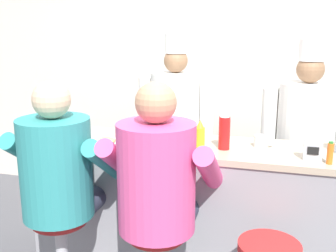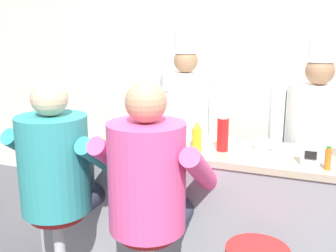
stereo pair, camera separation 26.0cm
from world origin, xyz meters
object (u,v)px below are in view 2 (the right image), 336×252
at_px(hot_sauce_bottle_orange, 328,158).
at_px(cup_stack_steel, 161,117).
at_px(diner_seated_teal, 58,169).
at_px(cook_in_whites_far, 313,144).
at_px(napkin_dispenser_chrome, 311,154).
at_px(cook_in_whites_near, 185,124).
at_px(breakfast_plate, 108,141).
at_px(coffee_mug_tan, 132,129).
at_px(cereal_bowl, 186,141).
at_px(diner_seated_pink, 150,181).
at_px(ketchup_bottle_red, 223,131).
at_px(mustard_bottle_yellow, 197,138).
at_px(coffee_mug_white, 262,144).

height_order(hot_sauce_bottle_orange, cup_stack_steel, cup_stack_steel).
bearing_deg(cup_stack_steel, diner_seated_teal, -137.22).
bearing_deg(cook_in_whites_far, napkin_dispenser_chrome, -90.01).
height_order(cup_stack_steel, cook_in_whites_near, cook_in_whites_near).
xyz_separation_m(hot_sauce_bottle_orange, cook_in_whites_far, (-0.09, 0.75, -0.13)).
relative_size(breakfast_plate, coffee_mug_tan, 2.17).
relative_size(cereal_bowl, napkin_dispenser_chrome, 1.17).
bearing_deg(diner_seated_pink, hot_sauce_bottle_orange, 19.42).
bearing_deg(cup_stack_steel, ketchup_bottle_red, -1.31).
bearing_deg(mustard_bottle_yellow, coffee_mug_tan, 157.52).
relative_size(cereal_bowl, cup_stack_steel, 0.41).
bearing_deg(coffee_mug_tan, diner_seated_pink, -55.52).
bearing_deg(ketchup_bottle_red, mustard_bottle_yellow, -141.72).
xyz_separation_m(mustard_bottle_yellow, cereal_bowl, (-0.12, 0.14, -0.07)).
bearing_deg(coffee_mug_white, breakfast_plate, -166.93).
relative_size(diner_seated_pink, cook_in_whites_far, 0.88).
height_order(coffee_mug_white, diner_seated_pink, diner_seated_pink).
xyz_separation_m(ketchup_bottle_red, diner_seated_teal, (-0.91, -0.45, -0.22)).
relative_size(coffee_mug_tan, cook_in_whites_far, 0.07).
bearing_deg(hot_sauce_bottle_orange, ketchup_bottle_red, 168.20).
bearing_deg(mustard_bottle_yellow, cook_in_whites_far, 47.66).
bearing_deg(napkin_dispenser_chrome, cereal_bowl, 172.14).
distance_m(cup_stack_steel, cook_in_whites_far, 1.15).
bearing_deg(napkin_dispenser_chrome, cup_stack_steel, 174.73).
relative_size(ketchup_bottle_red, diner_seated_pink, 0.18).
bearing_deg(diner_seated_teal, cook_in_whites_near, 73.55).
relative_size(hot_sauce_bottle_orange, cook_in_whites_far, 0.08).
relative_size(hot_sauce_bottle_orange, cook_in_whites_near, 0.08).
bearing_deg(cup_stack_steel, coffee_mug_tan, 157.43).
bearing_deg(ketchup_bottle_red, cook_in_whites_near, 122.91).
distance_m(cereal_bowl, coffee_mug_tan, 0.45).
xyz_separation_m(coffee_mug_white, cup_stack_steel, (-0.65, -0.10, 0.15)).
relative_size(diner_seated_teal, cook_in_whites_far, 0.87).
xyz_separation_m(mustard_bottle_yellow, cup_stack_steel, (-0.28, 0.12, 0.09)).
distance_m(breakfast_plate, cereal_bowl, 0.52).
distance_m(breakfast_plate, cook_in_whites_near, 0.98).
bearing_deg(cook_in_whites_far, cereal_bowl, -142.90).
relative_size(coffee_mug_white, cook_in_whites_far, 0.08).
bearing_deg(mustard_bottle_yellow, hot_sauce_bottle_orange, -1.66).
xyz_separation_m(hot_sauce_bottle_orange, diner_seated_teal, (-1.53, -0.32, -0.15)).
bearing_deg(cup_stack_steel, napkin_dispenser_chrome, -5.27).
relative_size(napkin_dispenser_chrome, cook_in_whites_near, 0.07).
bearing_deg(cereal_bowl, cup_stack_steel, -172.94).
bearing_deg(napkin_dispenser_chrome, coffee_mug_white, 147.93).
height_order(mustard_bottle_yellow, hot_sauce_bottle_orange, mustard_bottle_yellow).
distance_m(coffee_mug_white, diner_seated_teal, 1.28).
relative_size(cup_stack_steel, diner_seated_teal, 0.25).
height_order(coffee_mug_white, cook_in_whites_far, cook_in_whites_far).
xyz_separation_m(breakfast_plate, coffee_mug_tan, (0.06, 0.24, 0.03)).
distance_m(hot_sauce_bottle_orange, napkin_dispenser_chrome, 0.10).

